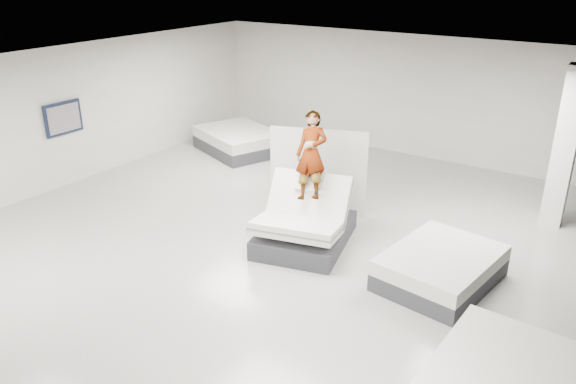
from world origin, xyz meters
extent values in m
plane|color=#B2B0A8|center=(0.00, 0.00, 0.00)|extent=(14.00, 14.00, 0.00)
plane|color=#242427|center=(0.00, 0.00, 3.20)|extent=(14.00, 14.00, 0.00)
cube|color=silver|center=(0.00, 7.00, 1.60)|extent=(12.00, 0.04, 3.20)
cube|color=silver|center=(-6.00, 0.00, 1.60)|extent=(0.04, 14.00, 3.20)
cube|color=#3A3A3F|center=(0.30, 1.00, 0.18)|extent=(1.95, 2.32, 0.35)
cube|color=white|center=(0.24, 1.22, 0.82)|extent=(1.66, 1.14, 0.93)
cube|color=slate|center=(0.24, 1.22, 0.82)|extent=(1.64, 1.01, 0.82)
cube|color=white|center=(0.41, 0.53, 0.54)|extent=(1.71, 1.36, 0.38)
cube|color=slate|center=(0.41, 0.53, 0.54)|extent=(1.73, 1.36, 0.20)
cube|color=silver|center=(0.23, 1.26, 1.16)|extent=(0.62, 0.48, 0.40)
imported|color=slate|center=(0.23, 1.29, 1.30)|extent=(0.99, 1.75, 1.14)
cube|color=black|center=(0.52, 1.00, 1.10)|extent=(0.08, 0.15, 0.08)
cube|color=silver|center=(-0.22, 2.31, 0.91)|extent=(1.91, 0.77, 1.82)
cube|color=#3A3A3F|center=(2.90, 1.03, 0.15)|extent=(1.77, 2.20, 0.30)
cube|color=white|center=(2.90, 1.03, 0.43)|extent=(1.77, 2.20, 0.25)
cube|color=white|center=(4.46, -1.27, 0.44)|extent=(1.66, 2.15, 0.26)
cube|color=#3A3A3F|center=(-4.12, 4.58, 0.17)|extent=(2.71, 2.39, 0.34)
cube|color=white|center=(-4.12, 4.58, 0.48)|extent=(2.71, 2.39, 0.28)
cube|color=white|center=(4.00, 4.50, 1.60)|extent=(0.40, 0.40, 3.20)
cube|color=black|center=(-5.94, 0.50, 1.60)|extent=(0.05, 0.95, 0.75)
cube|color=tan|center=(-5.91, 0.50, 1.60)|extent=(0.02, 0.82, 0.62)
camera|label=1|loc=(5.26, -7.04, 4.98)|focal=35.00mm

